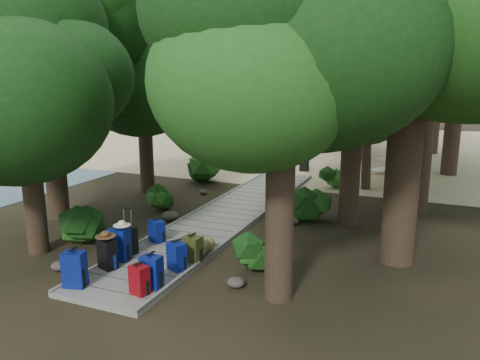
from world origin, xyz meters
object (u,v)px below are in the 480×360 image
at_px(backpack_left_d, 157,230).
at_px(backpack_right_c, 177,255).
at_px(backpack_right_a, 139,278).
at_px(backpack_right_b, 151,270).
at_px(backpack_left_c, 119,243).
at_px(sun_lounger, 382,167).
at_px(backpack_right_d, 192,247).
at_px(suitcase_on_boardwalk, 129,240).
at_px(kayak, 227,157).
at_px(backpack_left_b, 107,253).
at_px(duffel_right_khaki, 201,247).
at_px(lone_suitcase_on_sand, 304,164).
at_px(backpack_left_a, 74,267).

bearing_deg(backpack_left_d, backpack_right_c, -18.43).
distance_m(backpack_right_a, backpack_right_c, 1.25).
bearing_deg(backpack_right_b, backpack_left_d, 120.68).
relative_size(backpack_left_c, sun_lounger, 0.48).
relative_size(backpack_right_b, backpack_right_d, 1.15).
distance_m(suitcase_on_boardwalk, kayak, 12.58).
height_order(backpack_left_c, suitcase_on_boardwalk, backpack_left_c).
xyz_separation_m(backpack_left_b, kayak, (-3.22, 13.10, -0.30)).
xyz_separation_m(backpack_right_d, sun_lounger, (2.68, 11.82, -0.14)).
bearing_deg(duffel_right_khaki, backpack_left_d, 158.44).
height_order(suitcase_on_boardwalk, kayak, suitcase_on_boardwalk).
height_order(backpack_right_d, suitcase_on_boardwalk, suitcase_on_boardwalk).
bearing_deg(lone_suitcase_on_sand, backpack_right_b, -107.91).
bearing_deg(backpack_left_c, backpack_right_a, -44.62).
distance_m(backpack_right_a, duffel_right_khaki, 2.15).
xyz_separation_m(backpack_left_a, backpack_right_a, (1.32, 0.22, -0.08)).
distance_m(backpack_right_c, duffel_right_khaki, 0.91).
xyz_separation_m(backpack_right_b, backpack_right_c, (0.01, 0.93, -0.03)).
relative_size(backpack_left_d, backpack_right_a, 0.94).
height_order(duffel_right_khaki, sun_lounger, sun_lounger).
relative_size(backpack_left_c, suitcase_on_boardwalk, 1.29).
height_order(backpack_right_d, lone_suitcase_on_sand, backpack_right_d).
bearing_deg(backpack_left_c, kayak, 101.26).
bearing_deg(backpack_left_d, suitcase_on_boardwalk, -74.78).
bearing_deg(backpack_left_b, backpack_left_d, 106.63).
bearing_deg(backpack_right_b, sun_lounger, 78.28).
bearing_deg(lone_suitcase_on_sand, backpack_left_a, -114.11).
distance_m(backpack_right_a, sun_lounger, 13.91).
bearing_deg(sun_lounger, lone_suitcase_on_sand, -142.10).
bearing_deg(lone_suitcase_on_sand, backpack_right_c, -107.73).
bearing_deg(backpack_right_a, backpack_left_c, 154.13).
xyz_separation_m(duffel_right_khaki, suitcase_on_boardwalk, (-1.58, -0.51, 0.12)).
relative_size(backpack_left_a, backpack_left_d, 1.34).
xyz_separation_m(backpack_right_b, lone_suitcase_on_sand, (-0.38, 12.37, -0.13)).
bearing_deg(backpack_left_b, backpack_right_c, 38.88).
bearing_deg(backpack_left_c, backpack_right_c, -1.43).
height_order(backpack_right_a, backpack_right_d, same).
xyz_separation_m(lone_suitcase_on_sand, kayak, (-4.20, 1.14, -0.17)).
bearing_deg(suitcase_on_boardwalk, backpack_left_d, 93.06).
relative_size(backpack_left_c, kayak, 0.26).
relative_size(kayak, sun_lounger, 1.80).
xyz_separation_m(backpack_right_a, lone_suitcase_on_sand, (-0.32, 12.68, -0.09)).
height_order(backpack_left_a, backpack_left_d, backpack_left_a).
relative_size(backpack_right_a, sun_lounger, 0.37).
relative_size(backpack_left_b, backpack_right_a, 1.14).
xyz_separation_m(backpack_right_a, backpack_right_d, (0.14, 1.79, -0.00)).
distance_m(backpack_right_a, backpack_right_b, 0.33).
bearing_deg(backpack_right_d, lone_suitcase_on_sand, 101.69).
bearing_deg(kayak, backpack_left_a, -97.43).
xyz_separation_m(backpack_left_b, lone_suitcase_on_sand, (0.98, 11.96, -0.13)).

